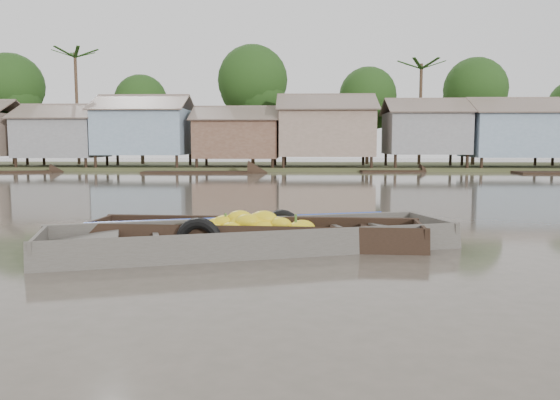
{
  "coord_description": "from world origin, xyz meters",
  "views": [
    {
      "loc": [
        0.6,
        -9.61,
        1.94
      ],
      "look_at": [
        0.22,
        1.21,
        0.8
      ],
      "focal_mm": 35.0,
      "sensor_mm": 36.0,
      "label": 1
    }
  ],
  "objects": [
    {
      "name": "distant_boats",
      "position": [
        8.38,
        23.78,
        -0.05
      ],
      "size": [
        46.43,
        16.2,
        0.35
      ],
      "color": "black",
      "rests_on": "ground"
    },
    {
      "name": "viewer_boat",
      "position": [
        -0.22,
        0.22,
        0.06
      ],
      "size": [
        7.67,
        4.06,
        0.6
      ],
      "rotation": [
        0.0,
        0.0,
        0.3
      ],
      "color": "#45413A",
      "rests_on": "ground"
    },
    {
      "name": "ground",
      "position": [
        0.0,
        0.0,
        0.0
      ],
      "size": [
        120.0,
        120.0,
        0.0
      ],
      "primitive_type": "plane",
      "color": "#4C463A",
      "rests_on": "ground"
    },
    {
      "name": "banana_boat",
      "position": [
        -0.34,
        0.63,
        0.2
      ],
      "size": [
        6.41,
        1.88,
        0.9
      ],
      "rotation": [
        0.0,
        0.0,
        -0.06
      ],
      "color": "black",
      "rests_on": "ground"
    },
    {
      "name": "riverbank",
      "position": [
        3.03,
        31.86,
        3.07
      ],
      "size": [
        120.0,
        12.47,
        10.22
      ],
      "color": "#384723",
      "rests_on": "ground"
    }
  ]
}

